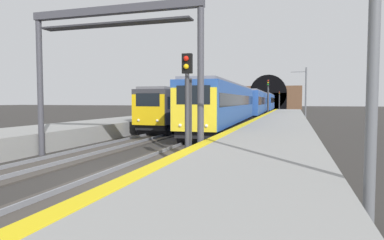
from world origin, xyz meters
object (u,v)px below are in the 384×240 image
railway_signal_far (279,99)px  catenary_mast_far (373,24)px  railway_signal_near (187,102)px  train_adjacent_platform (227,104)px  railway_signal_mid (268,95)px  catenary_mast_near (306,93)px  train_main_approaching (254,103)px  overhead_signal_gantry (114,45)px

railway_signal_far → catenary_mast_far: catenary_mast_far is taller
railway_signal_near → catenary_mast_far: (-4.94, -5.38, 1.54)m
train_adjacent_platform → railway_signal_mid: size_ratio=9.89×
catenary_mast_near → catenary_mast_far: catenary_mast_far is taller
train_main_approaching → railway_signal_mid: 3.53m
train_adjacent_platform → railway_signal_far: bearing=172.5°
train_main_approaching → catenary_mast_far: 43.23m
catenary_mast_far → railway_signal_near: bearing=47.4°
overhead_signal_gantry → train_main_approaching: bearing=-3.4°
train_main_approaching → railway_signal_far: railway_signal_far is taller
railway_signal_far → overhead_signal_gantry: size_ratio=0.61×
railway_signal_near → overhead_signal_gantry: bearing=-109.0°
overhead_signal_gantry → railway_signal_near: bearing=-109.0°
overhead_signal_gantry → railway_signal_far: bearing=-2.9°
train_main_approaching → train_adjacent_platform: 4.69m
railway_signal_mid → train_adjacent_platform: bearing=-80.3°
train_adjacent_platform → railway_signal_near: (-39.39, -6.13, 0.52)m
train_adjacent_platform → railway_signal_far: (40.15, -6.13, 0.88)m
railway_signal_mid → railway_signal_far: (39.11, 0.00, -0.53)m
train_main_approaching → overhead_signal_gantry: overhead_signal_gantry is taller
railway_signal_near → railway_signal_mid: bearing=-180.0°
train_adjacent_platform → catenary_mast_far: catenary_mast_far is taller
train_main_approaching → railway_signal_near: railway_signal_near is taller
railway_signal_mid → train_main_approaching: bearing=-32.6°
train_main_approaching → catenary_mast_near: 7.31m
train_main_approaching → railway_signal_mid: size_ratio=10.64×
catenary_mast_near → train_adjacent_platform: bearing=79.8°
catenary_mast_near → catenary_mast_far: bearing=-180.0°
train_main_approaching → train_adjacent_platform: bearing=-113.4°
catenary_mast_far → train_main_approaching: bearing=9.5°
train_main_approaching → railway_signal_far: size_ratio=12.24×
train_adjacent_platform → catenary_mast_near: size_ratio=8.03×
catenary_mast_near → catenary_mast_far: size_ratio=0.89×
train_main_approaching → railway_signal_near: size_ratio=14.06×
train_adjacent_platform → railway_signal_mid: 6.38m
train_adjacent_platform → overhead_signal_gantry: bearing=4.5°
railway_signal_near → railway_signal_mid: 40.45m
train_adjacent_platform → overhead_signal_gantry: (-38.03, -2.18, 3.11)m
train_adjacent_platform → overhead_signal_gantry: 38.22m
railway_signal_mid → catenary_mast_far: 45.71m
overhead_signal_gantry → catenary_mast_far: catenary_mast_far is taller
railway_signal_mid → catenary_mast_far: size_ratio=0.72×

